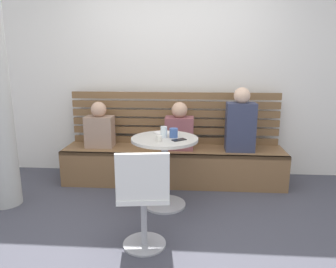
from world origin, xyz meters
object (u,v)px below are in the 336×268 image
object	(u,v)px
white_chair	(143,196)
person_child_middle	(179,129)
booth_bench	(173,165)
person_child_left	(100,127)
plate_small	(162,133)
cup_mug_blue	(174,133)
cup_water_clear	(164,132)
cafe_table	(165,159)
phone_on_table	(179,140)
person_adult	(241,123)
cup_espresso_small	(159,139)

from	to	relation	value
white_chair	person_child_middle	bearing A→B (deg)	81.30
booth_bench	person_child_middle	distance (m)	0.48
booth_bench	white_chair	size ratio (longest dim) A/B	3.18
booth_bench	person_child_left	bearing A→B (deg)	178.90
person_child_middle	plate_small	size ratio (longest dim) A/B	3.39
cup_mug_blue	cup_water_clear	size ratio (longest dim) A/B	0.86
cafe_table	person_child_middle	size ratio (longest dim) A/B	1.28
cafe_table	phone_on_table	world-z (taller)	phone_on_table
booth_bench	person_adult	xyz separation A→B (m)	(0.80, -0.03, 0.56)
cup_mug_blue	person_child_middle	bearing A→B (deg)	86.93
white_chair	plate_small	size ratio (longest dim) A/B	5.00
cup_mug_blue	white_chair	bearing A→B (deg)	-102.85
booth_bench	cup_water_clear	size ratio (longest dim) A/B	24.55
cup_espresso_small	plate_small	xyz separation A→B (m)	(-0.00, 0.34, -0.02)
white_chair	cup_water_clear	xyz separation A→B (m)	(0.09, 0.84, 0.33)
cafe_table	phone_on_table	distance (m)	0.28
booth_bench	phone_on_table	size ratio (longest dim) A/B	19.29
phone_on_table	person_child_left	bearing A→B (deg)	14.56
person_child_left	cup_espresso_small	distance (m)	1.17
booth_bench	phone_on_table	bearing A→B (deg)	-82.45
person_child_left	plate_small	bearing A→B (deg)	-30.24
white_chair	person_adult	size ratio (longest dim) A/B	1.12
booth_bench	cafe_table	world-z (taller)	cafe_table
booth_bench	phone_on_table	distance (m)	0.92
person_adult	cup_water_clear	size ratio (longest dim) A/B	6.89
plate_small	cup_water_clear	bearing A→B (deg)	-78.55
person_child_middle	person_child_left	bearing A→B (deg)	178.22
cup_water_clear	cup_espresso_small	world-z (taller)	cup_water_clear
white_chair	booth_bench	bearing A→B (deg)	84.19
plate_small	person_adult	bearing A→B (deg)	25.73
white_chair	person_child_left	xyz separation A→B (m)	(-0.77, 1.50, 0.22)
phone_on_table	white_chair	bearing A→B (deg)	122.64
cup_espresso_small	plate_small	bearing A→B (deg)	90.56
phone_on_table	cup_water_clear	bearing A→B (deg)	16.13
white_chair	phone_on_table	distance (m)	0.82
person_child_left	phone_on_table	xyz separation A→B (m)	(1.02, -0.77, 0.06)
cafe_table	white_chair	world-z (taller)	white_chair
person_child_left	cup_water_clear	world-z (taller)	person_child_left
person_child_left	cup_espresso_small	xyz separation A→B (m)	(0.83, -0.82, 0.08)
plate_small	phone_on_table	distance (m)	0.35
person_child_middle	white_chair	bearing A→B (deg)	-98.70
white_chair	person_child_middle	world-z (taller)	person_child_middle
white_chair	cup_mug_blue	world-z (taller)	white_chair
booth_bench	white_chair	world-z (taller)	white_chair
cafe_table	person_child_left	distance (m)	1.12
person_child_middle	cup_espresso_small	size ratio (longest dim) A/B	10.30
cup_mug_blue	cup_espresso_small	xyz separation A→B (m)	(-0.13, -0.16, -0.02)
white_chair	cup_espresso_small	size ratio (longest dim) A/B	15.18
booth_bench	person_child_left	world-z (taller)	person_child_left
person_adult	person_child_middle	xyz separation A→B (m)	(-0.72, 0.02, -0.09)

